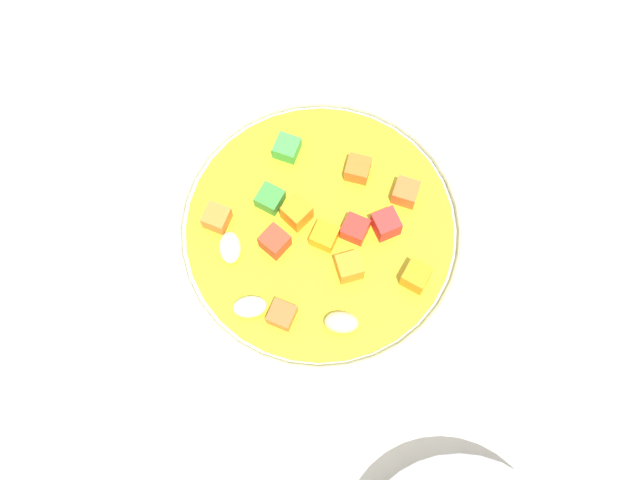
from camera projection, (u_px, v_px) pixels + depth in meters
The scene contains 3 objects.
ground_plane at pixel (320, 258), 51.24cm from camera, with size 140.00×140.00×2.00cm, color #BAB2A0.
soup_bowl_main at pixel (320, 239), 47.85cm from camera, with size 17.47×17.47×5.76cm.
spoon at pixel (248, 13), 55.20cm from camera, with size 9.16×18.66×0.81cm.
Camera 1 is at (-14.47, 5.82, 47.82)cm, focal length 47.59 mm.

